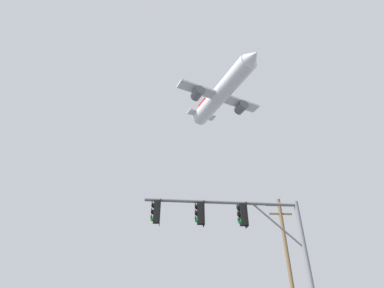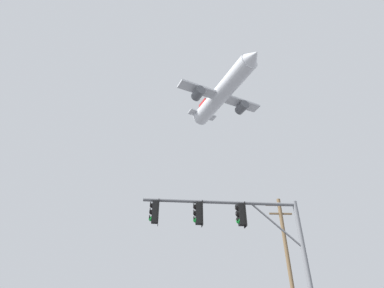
{
  "view_description": "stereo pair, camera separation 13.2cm",
  "coord_description": "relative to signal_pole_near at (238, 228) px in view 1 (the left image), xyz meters",
  "views": [
    {
      "loc": [
        -0.75,
        -5.47,
        1.24
      ],
      "look_at": [
        0.71,
        18.2,
        15.42
      ],
      "focal_mm": 26.95,
      "sensor_mm": 36.0,
      "label": 1
    },
    {
      "loc": [
        -0.61,
        -5.47,
        1.24
      ],
      "look_at": [
        0.71,
        18.2,
        15.42
      ],
      "focal_mm": 26.95,
      "sensor_mm": 36.0,
      "label": 2
    }
  ],
  "objects": [
    {
      "name": "signal_pole_near",
      "position": [
        0.0,
        0.0,
        0.0
      ],
      "size": [
        6.76,
        0.62,
        5.63
      ],
      "color": "slate",
      "rests_on": "ground"
    },
    {
      "name": "utility_pole",
      "position": [
        5.68,
        9.87,
        0.57
      ],
      "size": [
        2.2,
        0.28,
        9.34
      ],
      "color": "brown",
      "rests_on": "ground"
    },
    {
      "name": "airplane",
      "position": [
        5.37,
        29.14,
        32.66
      ],
      "size": [
        16.4,
        21.24,
        5.99
      ],
      "color": "white"
    }
  ]
}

